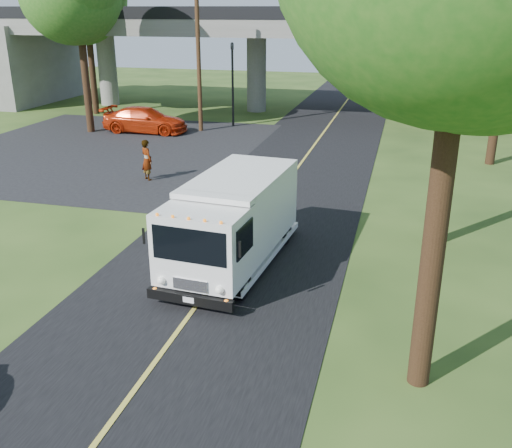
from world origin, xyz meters
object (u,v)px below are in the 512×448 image
(step_van, at_px, (233,219))
(pedestrian, at_px, (147,160))
(traffic_signal, at_px, (233,76))
(utility_pole, at_px, (198,54))
(red_sedan, at_px, (145,120))
(tree_left_far, at_px, (87,4))

(step_van, bearing_deg, pedestrian, 134.16)
(traffic_signal, distance_m, utility_pole, 2.86)
(red_sedan, xyz_separation_m, pedestrian, (4.55, -9.60, 0.15))
(tree_left_far, bearing_deg, step_van, -52.69)
(utility_pole, bearing_deg, red_sedan, -158.28)
(step_van, relative_size, pedestrian, 3.52)
(tree_left_far, xyz_separation_m, red_sedan, (6.15, -5.09, -6.69))
(traffic_signal, bearing_deg, red_sedan, -145.00)
(traffic_signal, distance_m, step_van, 21.44)
(utility_pole, height_order, step_van, utility_pole)
(traffic_signal, xyz_separation_m, utility_pole, (-1.50, -2.00, 1.40))
(step_van, bearing_deg, utility_pole, 117.18)
(step_van, bearing_deg, tree_left_far, 131.87)
(utility_pole, xyz_separation_m, tree_left_far, (-9.29, 3.84, 2.86))
(red_sedan, bearing_deg, pedestrian, -155.08)
(pedestrian, bearing_deg, red_sedan, -26.77)
(utility_pole, height_order, red_sedan, utility_pole)
(utility_pole, distance_m, red_sedan, 5.12)
(step_van, bearing_deg, red_sedan, 126.77)
(utility_pole, bearing_deg, traffic_signal, 53.13)
(traffic_signal, relative_size, red_sedan, 0.99)
(utility_pole, relative_size, step_van, 1.40)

